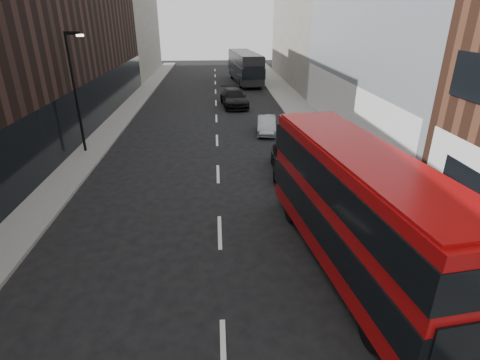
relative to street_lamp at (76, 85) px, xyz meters
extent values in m
cube|color=slate|center=(15.72, 7.00, -4.11)|extent=(3.00, 80.00, 0.15)
cube|color=slate|center=(0.22, 7.00, -4.11)|extent=(2.00, 80.00, 0.15)
cube|color=silver|center=(17.37, 3.00, -2.28)|extent=(0.35, 21.00, 3.80)
cube|color=slate|center=(19.72, 26.00, 4.82)|extent=(5.00, 24.00, 18.00)
cube|color=black|center=(-3.28, 12.00, 2.82)|extent=(5.00, 24.00, 14.00)
cube|color=slate|center=(-3.28, 34.00, 2.32)|extent=(5.00, 20.00, 13.00)
cylinder|color=black|center=(-0.08, 0.00, -0.53)|extent=(0.16, 0.16, 7.00)
cube|color=black|center=(0.32, 0.00, 2.87)|extent=(0.90, 0.15, 0.18)
cube|color=#FFF2CC|center=(0.72, 0.00, 2.75)|extent=(0.35, 0.22, 0.12)
cube|color=#9F090B|center=(12.66, -12.47, -1.93)|extent=(3.64, 10.52, 3.75)
cube|color=black|center=(12.66, -12.47, -2.54)|extent=(3.77, 10.58, 1.03)
cube|color=black|center=(12.66, -12.47, -0.95)|extent=(3.77, 10.58, 1.03)
cube|color=black|center=(13.33, -17.61, -2.40)|extent=(1.98, 0.33, 1.31)
cube|color=black|center=(12.00, -7.33, -2.40)|extent=(1.98, 0.33, 1.31)
cube|color=#9F090B|center=(12.66, -12.47, -0.03)|extent=(3.49, 10.09, 0.12)
cylinder|color=black|center=(11.23, -9.33, -3.71)|extent=(0.40, 0.96, 0.94)
cylinder|color=black|center=(13.25, -9.07, -3.71)|extent=(0.40, 0.96, 0.94)
cylinder|color=black|center=(12.07, -15.87, -3.71)|extent=(0.40, 0.96, 0.94)
cylinder|color=black|center=(14.10, -15.61, -3.71)|extent=(0.40, 0.96, 0.94)
cube|color=black|center=(12.01, 25.89, -2.16)|extent=(3.72, 11.60, 3.21)
cube|color=black|center=(12.01, 25.89, -2.37)|extent=(3.84, 11.66, 1.14)
cube|color=black|center=(12.58, 20.19, -2.21)|extent=(2.20, 0.30, 1.45)
cube|color=black|center=(11.43, 31.59, -2.21)|extent=(2.20, 0.30, 1.45)
cube|color=black|center=(12.01, 25.89, -0.52)|extent=(3.57, 11.14, 0.12)
cylinder|color=black|center=(10.50, 29.40, -3.66)|extent=(0.41, 1.06, 1.04)
cylinder|color=black|center=(12.78, 29.63, -3.66)|extent=(0.41, 1.06, 1.04)
cylinder|color=black|center=(11.23, 22.14, -3.66)|extent=(0.41, 1.06, 1.04)
cylinder|color=black|center=(13.51, 22.37, -3.66)|extent=(0.41, 1.06, 1.04)
imported|color=black|center=(12.07, -3.92, -3.43)|extent=(2.18, 4.56, 1.50)
imported|color=gray|center=(11.87, 3.61, -3.57)|extent=(1.72, 3.83, 1.22)
imported|color=black|center=(9.93, 12.49, -3.39)|extent=(2.74, 5.64, 1.58)
camera|label=1|loc=(8.19, -22.90, 3.81)|focal=28.00mm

